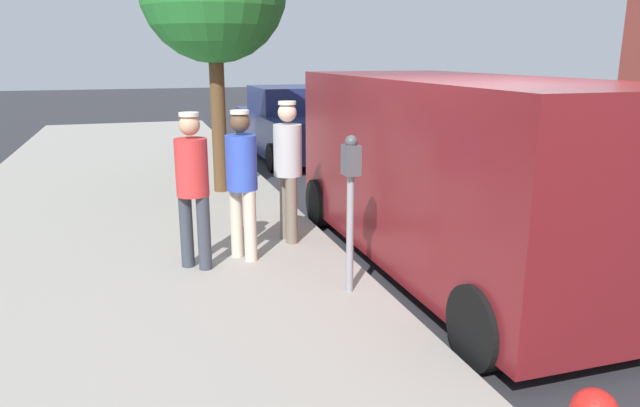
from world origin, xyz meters
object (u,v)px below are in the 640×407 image
object	(u,v)px
parking_meter_near	(351,188)
pedestrian_in_gray	(288,162)
pedestrian_in_blue	(242,176)
parked_sedan_behind	(291,125)
parked_van	(458,169)
pedestrian_in_red	(192,181)

from	to	relation	value
parking_meter_near	pedestrian_in_gray	size ratio (longest dim) A/B	0.89
pedestrian_in_gray	pedestrian_in_blue	distance (m)	0.81
parked_sedan_behind	parked_van	bearing A→B (deg)	88.84
parking_meter_near	pedestrian_in_red	xyz separation A→B (m)	(1.35, -1.10, -0.08)
parking_meter_near	pedestrian_in_red	distance (m)	1.74
parked_van	pedestrian_in_gray	bearing A→B (deg)	-33.47
pedestrian_in_red	parked_van	size ratio (longest dim) A/B	0.32
pedestrian_in_gray	parked_sedan_behind	size ratio (longest dim) A/B	0.38
pedestrian_in_red	parked_sedan_behind	bearing A→B (deg)	-112.01
pedestrian_in_red	parked_sedan_behind	xyz separation A→B (m)	(-3.01, -7.44, -0.35)
pedestrian_in_red	parking_meter_near	bearing A→B (deg)	140.74
pedestrian_in_blue	pedestrian_in_gray	bearing A→B (deg)	-143.01
pedestrian_in_gray	parking_meter_near	bearing A→B (deg)	95.31
parking_meter_near	pedestrian_in_red	bearing A→B (deg)	-39.26
parking_meter_near	parked_van	xyz separation A→B (m)	(-1.50, -0.63, -0.03)
pedestrian_in_blue	parked_sedan_behind	world-z (taller)	pedestrian_in_blue
parking_meter_near	pedestrian_in_blue	size ratio (longest dim) A/B	0.92
pedestrian_in_blue	parked_sedan_behind	xyz separation A→B (m)	(-2.47, -7.30, -0.35)
pedestrian_in_gray	pedestrian_in_blue	bearing A→B (deg)	36.99
parking_meter_near	pedestrian_in_gray	xyz separation A→B (m)	(0.16, -1.73, -0.05)
pedestrian_in_blue	parked_sedan_behind	distance (m)	7.71
pedestrian_in_red	pedestrian_in_gray	distance (m)	1.34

